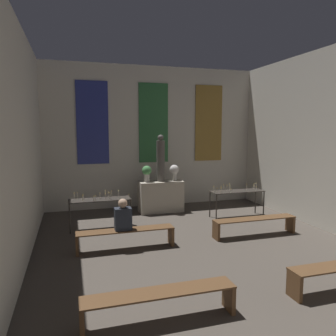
{
  "coord_description": "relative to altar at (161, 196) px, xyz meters",
  "views": [
    {
      "loc": [
        -2.68,
        0.43,
        2.62
      ],
      "look_at": [
        0.0,
        9.41,
        1.48
      ],
      "focal_mm": 35.0,
      "sensor_mm": 36.0,
      "label": 1
    }
  ],
  "objects": [
    {
      "name": "pew_back_left",
      "position": [
        -1.59,
        -2.91,
        -0.16
      ],
      "size": [
        2.12,
        0.36,
        0.44
      ],
      "color": "brown",
      "rests_on": "ground_plane"
    },
    {
      "name": "statue",
      "position": [
        0.0,
        -0.0,
        1.17
      ],
      "size": [
        0.26,
        0.26,
        1.45
      ],
      "color": "#5B5651",
      "rests_on": "altar"
    },
    {
      "name": "wall_left",
      "position": [
        -3.61,
        -4.66,
        1.84
      ],
      "size": [
        0.12,
        11.36,
        4.66
      ],
      "color": "silver",
      "rests_on": "ground_plane"
    },
    {
      "name": "pew_back_right",
      "position": [
        1.59,
        -2.91,
        -0.16
      ],
      "size": [
        2.12,
        0.36,
        0.44
      ],
      "color": "brown",
      "rests_on": "ground_plane"
    },
    {
      "name": "candle_rack_left",
      "position": [
        -1.99,
        -1.26,
        0.22
      ],
      "size": [
        1.59,
        0.51,
        0.99
      ],
      "color": "#332D28",
      "rests_on": "ground_plane"
    },
    {
      "name": "altar",
      "position": [
        0.0,
        0.0,
        0.0
      ],
      "size": [
        1.37,
        0.61,
        0.98
      ],
      "color": "#BCB29E",
      "rests_on": "ground_plane"
    },
    {
      "name": "flower_vase_right",
      "position": [
        0.45,
        0.0,
        0.79
      ],
      "size": [
        0.29,
        0.29,
        0.5
      ],
      "color": "beige",
      "rests_on": "altar"
    },
    {
      "name": "person_seated",
      "position": [
        -1.65,
        -2.91,
        0.25
      ],
      "size": [
        0.36,
        0.24,
        0.68
      ],
      "color": "#282D38",
      "rests_on": "pew_back_left"
    },
    {
      "name": "pew_second_left",
      "position": [
        -1.59,
        -5.75,
        -0.16
      ],
      "size": [
        2.12,
        0.36,
        0.44
      ],
      "color": "brown",
      "rests_on": "ground_plane"
    },
    {
      "name": "flower_vase_left",
      "position": [
        -0.45,
        0.0,
        0.79
      ],
      "size": [
        0.29,
        0.29,
        0.5
      ],
      "color": "beige",
      "rests_on": "altar"
    },
    {
      "name": "candle_rack_right",
      "position": [
        1.99,
        -1.26,
        0.22
      ],
      "size": [
        1.59,
        0.51,
        0.99
      ],
      "color": "#332D28",
      "rests_on": "ground_plane"
    },
    {
      "name": "wall_back",
      "position": [
        0.0,
        0.96,
        1.87
      ],
      "size": [
        7.34,
        0.16,
        4.66
      ],
      "color": "silver",
      "rests_on": "ground_plane"
    }
  ]
}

